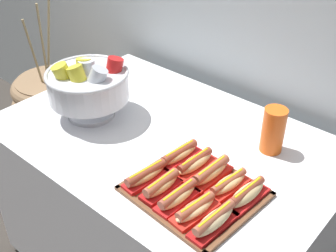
{
  "coord_description": "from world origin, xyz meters",
  "views": [
    {
      "loc": [
        0.91,
        -1.04,
        1.78
      ],
      "look_at": [
        0.0,
        0.01,
        0.84
      ],
      "focal_mm": 45.78,
      "sensor_mm": 36.0,
      "label": 1
    }
  ],
  "objects_px": {
    "serving_tray": "(195,192)",
    "hot_dog_3": "(195,209)",
    "buffet_table": "(167,205)",
    "hot_dog_6": "(195,163)",
    "cup_stack": "(273,130)",
    "hot_dog_8": "(228,184)",
    "hot_dog_5": "(179,155)",
    "punch_bowl": "(88,84)",
    "hot_dog_1": "(161,186)",
    "hot_dog_0": "(146,176)",
    "hot_dog_9": "(247,195)",
    "hot_dog_4": "(214,221)",
    "hot_dog_2": "(178,197)",
    "hot_dog_7": "(211,173)",
    "floor_vase": "(57,126)"
  },
  "relations": [
    {
      "from": "serving_tray",
      "to": "hot_dog_3",
      "type": "bearing_deg",
      "value": -51.56
    },
    {
      "from": "buffet_table",
      "to": "serving_tray",
      "type": "xyz_separation_m",
      "value": [
        0.28,
        -0.18,
        0.38
      ]
    },
    {
      "from": "hot_dog_6",
      "to": "cup_stack",
      "type": "relative_size",
      "value": 1.03
    },
    {
      "from": "hot_dog_3",
      "to": "hot_dog_8",
      "type": "bearing_deg",
      "value": 86.16
    },
    {
      "from": "hot_dog_5",
      "to": "punch_bowl",
      "type": "bearing_deg",
      "value": -179.8
    },
    {
      "from": "serving_tray",
      "to": "cup_stack",
      "type": "distance_m",
      "value": 0.39
    },
    {
      "from": "hot_dog_1",
      "to": "hot_dog_0",
      "type": "bearing_deg",
      "value": 176.16
    },
    {
      "from": "hot_dog_8",
      "to": "hot_dog_9",
      "type": "distance_m",
      "value": 0.08
    },
    {
      "from": "hot_dog_6",
      "to": "punch_bowl",
      "type": "height_order",
      "value": "punch_bowl"
    },
    {
      "from": "hot_dog_3",
      "to": "hot_dog_4",
      "type": "xyz_separation_m",
      "value": [
        0.07,
        -0.01,
        0.0
      ]
    },
    {
      "from": "serving_tray",
      "to": "cup_stack",
      "type": "xyz_separation_m",
      "value": [
        0.07,
        0.38,
        0.09
      ]
    },
    {
      "from": "hot_dog_2",
      "to": "hot_dog_3",
      "type": "height_order",
      "value": "hot_dog_2"
    },
    {
      "from": "buffet_table",
      "to": "hot_dog_5",
      "type": "height_order",
      "value": "hot_dog_5"
    },
    {
      "from": "punch_bowl",
      "to": "hot_dog_0",
      "type": "bearing_deg",
      "value": -18.88
    },
    {
      "from": "hot_dog_2",
      "to": "hot_dog_1",
      "type": "bearing_deg",
      "value": 176.16
    },
    {
      "from": "serving_tray",
      "to": "hot_dog_0",
      "type": "distance_m",
      "value": 0.17
    },
    {
      "from": "buffet_table",
      "to": "punch_bowl",
      "type": "height_order",
      "value": "punch_bowl"
    },
    {
      "from": "hot_dog_9",
      "to": "punch_bowl",
      "type": "height_order",
      "value": "punch_bowl"
    },
    {
      "from": "hot_dog_8",
      "to": "hot_dog_4",
      "type": "bearing_deg",
      "value": -69.39
    },
    {
      "from": "buffet_table",
      "to": "hot_dog_9",
      "type": "bearing_deg",
      "value": -13.68
    },
    {
      "from": "hot_dog_9",
      "to": "hot_dog_1",
      "type": "bearing_deg",
      "value": -147.58
    },
    {
      "from": "hot_dog_6",
      "to": "cup_stack",
      "type": "distance_m",
      "value": 0.33
    },
    {
      "from": "hot_dog_6",
      "to": "punch_bowl",
      "type": "relative_size",
      "value": 0.54
    },
    {
      "from": "hot_dog_4",
      "to": "buffet_table",
      "type": "bearing_deg",
      "value": 147.59
    },
    {
      "from": "hot_dog_3",
      "to": "hot_dog_5",
      "type": "xyz_separation_m",
      "value": [
        -0.21,
        0.18,
        0.0
      ]
    },
    {
      "from": "hot_dog_1",
      "to": "hot_dog_3",
      "type": "xyz_separation_m",
      "value": [
        0.15,
        -0.01,
        -0.0
      ]
    },
    {
      "from": "hot_dog_4",
      "to": "hot_dog_0",
      "type": "bearing_deg",
      "value": 176.16
    },
    {
      "from": "hot_dog_3",
      "to": "cup_stack",
      "type": "xyz_separation_m",
      "value": [
        0.0,
        0.47,
        0.06
      ]
    },
    {
      "from": "hot_dog_9",
      "to": "cup_stack",
      "type": "height_order",
      "value": "cup_stack"
    },
    {
      "from": "hot_dog_1",
      "to": "hot_dog_2",
      "type": "bearing_deg",
      "value": -3.84
    },
    {
      "from": "hot_dog_7",
      "to": "punch_bowl",
      "type": "xyz_separation_m",
      "value": [
        -0.64,
        0.01,
        0.11
      ]
    },
    {
      "from": "hot_dog_5",
      "to": "cup_stack",
      "type": "distance_m",
      "value": 0.36
    },
    {
      "from": "buffet_table",
      "to": "hot_dog_3",
      "type": "relative_size",
      "value": 7.65
    },
    {
      "from": "buffet_table",
      "to": "cup_stack",
      "type": "xyz_separation_m",
      "value": [
        0.35,
        0.2,
        0.47
      ]
    },
    {
      "from": "hot_dog_7",
      "to": "punch_bowl",
      "type": "relative_size",
      "value": 0.54
    },
    {
      "from": "buffet_table",
      "to": "hot_dog_7",
      "type": "bearing_deg",
      "value": -18.51
    },
    {
      "from": "punch_bowl",
      "to": "hot_dog_1",
      "type": "bearing_deg",
      "value": -16.95
    },
    {
      "from": "hot_dog_4",
      "to": "hot_dog_3",
      "type": "bearing_deg",
      "value": 176.16
    },
    {
      "from": "serving_tray",
      "to": "hot_dog_8",
      "type": "relative_size",
      "value": 2.46
    },
    {
      "from": "hot_dog_9",
      "to": "punch_bowl",
      "type": "relative_size",
      "value": 0.53
    },
    {
      "from": "hot_dog_6",
      "to": "cup_stack",
      "type": "height_order",
      "value": "cup_stack"
    },
    {
      "from": "hot_dog_9",
      "to": "hot_dog_8",
      "type": "bearing_deg",
      "value": 176.16
    },
    {
      "from": "hot_dog_1",
      "to": "cup_stack",
      "type": "xyz_separation_m",
      "value": [
        0.15,
        0.46,
        0.05
      ]
    },
    {
      "from": "hot_dog_3",
      "to": "punch_bowl",
      "type": "xyz_separation_m",
      "value": [
        -0.7,
        0.18,
        0.12
      ]
    },
    {
      "from": "hot_dog_0",
      "to": "hot_dog_2",
      "type": "distance_m",
      "value": 0.15
    },
    {
      "from": "buffet_table",
      "to": "hot_dog_2",
      "type": "bearing_deg",
      "value": -43.25
    },
    {
      "from": "serving_tray",
      "to": "hot_dog_2",
      "type": "height_order",
      "value": "hot_dog_2"
    },
    {
      "from": "hot_dog_3",
      "to": "hot_dog_9",
      "type": "distance_m",
      "value": 0.18
    },
    {
      "from": "serving_tray",
      "to": "cup_stack",
      "type": "bearing_deg",
      "value": 79.57
    },
    {
      "from": "floor_vase",
      "to": "hot_dog_2",
      "type": "relative_size",
      "value": 6.77
    }
  ]
}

